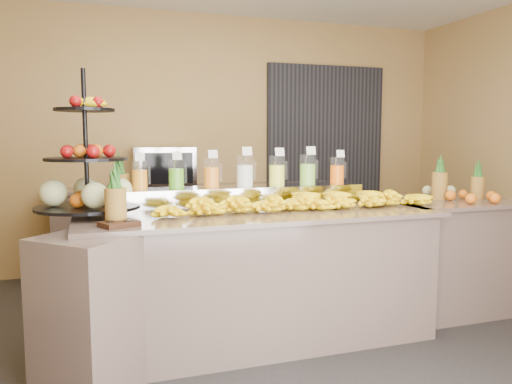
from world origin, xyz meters
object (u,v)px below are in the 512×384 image
pitcher_tray (245,196)px  banana_heap (300,199)px  fruit_stand (95,179)px  oven_warmer (164,167)px  right_fruit_pile (464,192)px  condiment_caddy (119,224)px

pitcher_tray → banana_heap: bearing=-43.7°
fruit_stand → oven_warmer: size_ratio=1.54×
right_fruit_pile → condiment_caddy: bearing=-172.8°
banana_heap → condiment_caddy: bearing=-166.5°
banana_heap → fruit_stand: fruit_stand is taller
pitcher_tray → fruit_stand: 1.10m
fruit_stand → right_fruit_pile: (2.91, -0.16, -0.17)m
condiment_caddy → oven_warmer: 2.37m
fruit_stand → oven_warmer: bearing=73.3°
banana_heap → right_fruit_pile: bearing=1.7°
condiment_caddy → oven_warmer: (0.60, 2.28, 0.19)m
banana_heap → oven_warmer: 2.10m
pitcher_tray → oven_warmer: oven_warmer is taller
fruit_stand → condiment_caddy: fruit_stand is taller
pitcher_tray → oven_warmer: size_ratio=2.95×
fruit_stand → condiment_caddy: size_ratio=4.70×
fruit_stand → banana_heap: bearing=-3.0°
banana_heap → fruit_stand: (-1.40, 0.21, 0.17)m
banana_heap → fruit_stand: 1.43m
banana_heap → condiment_caddy: (-1.28, -0.31, -0.06)m
condiment_caddy → oven_warmer: bearing=75.4°
oven_warmer → pitcher_tray: bearing=-72.7°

